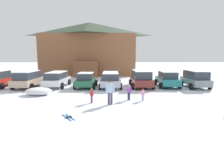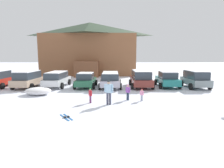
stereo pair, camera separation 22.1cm
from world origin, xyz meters
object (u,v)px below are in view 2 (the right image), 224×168
(pair_of_skis, at_px, (66,117))
(plowed_snow_pile, at_px, (38,91))
(ski_lodge, at_px, (90,48))
(parked_maroon_van, at_px, (141,78))
(parked_teal_hatchback, at_px, (167,79))
(parked_grey_wagon, at_px, (195,79))
(skier_child_in_pink_snowsuit, at_px, (142,94))
(skier_child_in_purple_jacket, at_px, (128,91))
(parked_beige_suv, at_px, (28,79))
(skier_adult_in_blue_parka, at_px, (109,91))
(parked_red_sedan, at_px, (0,79))
(parked_green_coupe, at_px, (86,80))
(parked_white_suv, at_px, (57,79))
(skier_child_in_red_jacket, at_px, (90,95))
(parked_silver_wagon, at_px, (110,79))

(pair_of_skis, distance_m, plowed_snow_pile, 7.29)
(ski_lodge, relative_size, parked_maroon_van, 3.46)
(plowed_snow_pile, bearing_deg, ski_lodge, 83.31)
(parked_teal_hatchback, bearing_deg, parked_grey_wagon, -10.29)
(ski_lodge, height_order, skier_child_in_pink_snowsuit, ski_lodge)
(skier_child_in_pink_snowsuit, relative_size, skier_child_in_purple_jacket, 0.77)
(skier_child_in_purple_jacket, relative_size, plowed_snow_pile, 0.53)
(parked_grey_wagon, height_order, plowed_snow_pile, parked_grey_wagon)
(parked_beige_suv, height_order, skier_adult_in_blue_parka, parked_beige_suv)
(parked_maroon_van, bearing_deg, parked_red_sedan, -179.59)
(skier_adult_in_blue_parka, bearing_deg, parked_green_coupe, 109.64)
(skier_child_in_purple_jacket, distance_m, plowed_snow_pile, 7.72)
(skier_adult_in_blue_parka, xyz_separation_m, plowed_snow_pile, (-6.08, 3.32, -0.63))
(parked_red_sedan, height_order, parked_white_suv, parked_red_sedan)
(ski_lodge, height_order, parked_white_suv, ski_lodge)
(parked_grey_wagon, xyz_separation_m, pair_of_skis, (-10.91, -9.97, -0.92))
(parked_red_sedan, height_order, parked_grey_wagon, same)
(skier_child_in_red_jacket, bearing_deg, ski_lodge, 96.62)
(parked_red_sedan, xyz_separation_m, skier_child_in_purple_jacket, (12.97, -5.92, -0.22))
(parked_beige_suv, distance_m, skier_child_in_pink_snowsuit, 12.38)
(plowed_snow_pile, bearing_deg, parked_grey_wagon, 14.41)
(ski_lodge, relative_size, parked_beige_suv, 3.65)
(skier_adult_in_blue_parka, relative_size, pair_of_skis, 1.34)
(plowed_snow_pile, bearing_deg, skier_child_in_red_jacket, -30.75)
(parked_green_coupe, relative_size, skier_child_in_purple_jacket, 3.49)
(parked_grey_wagon, relative_size, pair_of_skis, 3.25)
(parked_silver_wagon, distance_m, skier_adult_in_blue_parka, 7.31)
(skier_child_in_pink_snowsuit, xyz_separation_m, skier_child_in_purple_jacket, (-1.00, 0.28, 0.15))
(plowed_snow_pile, bearing_deg, parked_red_sedan, 144.12)
(ski_lodge, relative_size, skier_child_in_red_jacket, 15.16)
(parked_maroon_van, bearing_deg, parked_white_suv, 178.57)
(ski_lodge, distance_m, skier_child_in_pink_snowsuit, 22.51)
(pair_of_skis, bearing_deg, ski_lodge, 93.69)
(skier_child_in_purple_jacket, distance_m, pair_of_skis, 5.60)
(skier_child_in_pink_snowsuit, bearing_deg, plowed_snow_pile, 165.30)
(plowed_snow_pile, bearing_deg, skier_child_in_purple_jacket, -14.56)
(parked_red_sedan, bearing_deg, skier_adult_in_blue_parka, -32.21)
(parked_green_coupe, height_order, plowed_snow_pile, parked_green_coupe)
(skier_adult_in_blue_parka, height_order, pair_of_skis, skier_adult_in_blue_parka)
(parked_red_sedan, xyz_separation_m, skier_child_in_pink_snowsuit, (13.97, -6.20, -0.37))
(parked_red_sedan, relative_size, parked_silver_wagon, 0.93)
(parked_silver_wagon, xyz_separation_m, skier_adult_in_blue_parka, (0.03, -7.31, 0.08))
(pair_of_skis, bearing_deg, parked_red_sedan, 132.67)
(skier_child_in_pink_snowsuit, bearing_deg, parked_red_sedan, 156.06)
(parked_maroon_van, bearing_deg, pair_of_skis, -117.63)
(parked_grey_wagon, relative_size, skier_child_in_pink_snowsuit, 4.53)
(parked_green_coupe, bearing_deg, parked_maroon_van, 2.56)
(parked_white_suv, distance_m, parked_silver_wagon, 5.66)
(parked_white_suv, xyz_separation_m, parked_green_coupe, (3.13, -0.48, -0.08))
(parked_beige_suv, distance_m, skier_adult_in_blue_parka, 11.01)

